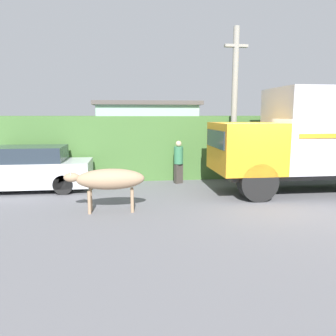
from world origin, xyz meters
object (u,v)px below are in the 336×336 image
object	(u,v)px
cargo_truck	(320,137)
utility_pole	(234,103)
pedestrian_on_hill	(179,160)
brown_cow	(109,180)
parked_suv	(27,169)

from	to	relation	value
cargo_truck	utility_pole	bearing A→B (deg)	135.64
cargo_truck	pedestrian_on_hill	xyz separation A→B (m)	(-4.51, 1.98, -1.00)
brown_cow	utility_pole	world-z (taller)	utility_pole
parked_suv	pedestrian_on_hill	xyz separation A→B (m)	(5.42, 0.58, 0.14)
parked_suv	cargo_truck	bearing A→B (deg)	-8.78
cargo_truck	brown_cow	xyz separation A→B (m)	(-6.97, -1.52, -1.01)
brown_cow	parked_suv	xyz separation A→B (m)	(-2.97, 2.93, -0.13)
brown_cow	pedestrian_on_hill	size ratio (longest dim) A/B	1.31
cargo_truck	parked_suv	bearing A→B (deg)	171.85
pedestrian_on_hill	utility_pole	xyz separation A→B (m)	(2.23, 0.24, 2.17)
brown_cow	parked_suv	size ratio (longest dim) A/B	0.49
cargo_truck	utility_pole	world-z (taller)	utility_pole
brown_cow	pedestrian_on_hill	bearing A→B (deg)	46.97
cargo_truck	brown_cow	bearing A→B (deg)	-167.78
brown_cow	parked_suv	distance (m)	4.17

